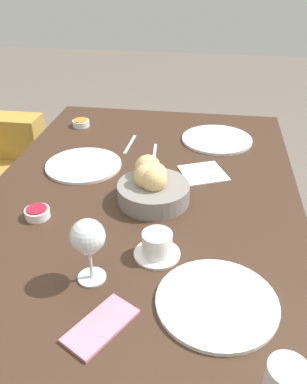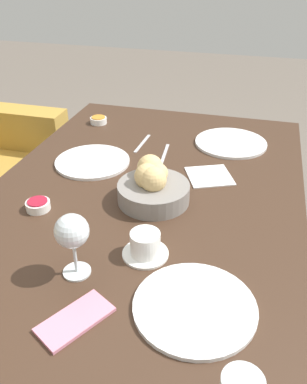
% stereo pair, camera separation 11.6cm
% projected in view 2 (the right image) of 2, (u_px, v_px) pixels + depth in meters
% --- Properties ---
extents(ground_plane, '(10.00, 10.00, 0.00)m').
position_uv_depth(ground_plane, '(144.00, 352.00, 1.57)').
color(ground_plane, '#6B6056').
extents(dining_table, '(1.45, 0.94, 0.71)m').
position_uv_depth(dining_table, '(141.00, 221.00, 1.24)').
color(dining_table, '#3D281C').
rests_on(dining_table, ground_plane).
extents(bread_basket, '(0.21, 0.21, 0.12)m').
position_uv_depth(bread_basket, '(153.00, 186.00, 1.16)').
color(bread_basket, gray).
rests_on(bread_basket, dining_table).
extents(plate_near_left, '(0.26, 0.26, 0.01)m').
position_uv_depth(plate_near_left, '(195.00, 307.00, 0.83)').
color(plate_near_left, white).
rests_on(plate_near_left, dining_table).
extents(plate_near_right, '(0.26, 0.26, 0.01)m').
position_uv_depth(plate_near_right, '(231.00, 143.00, 1.51)').
color(plate_near_right, white).
rests_on(plate_near_right, dining_table).
extents(plate_far_center, '(0.25, 0.25, 0.01)m').
position_uv_depth(plate_far_center, '(93.00, 161.00, 1.38)').
color(plate_far_center, white).
rests_on(plate_far_center, dining_table).
extents(wine_glass, '(0.08, 0.08, 0.16)m').
position_uv_depth(wine_glass, '(72.00, 233.00, 0.87)').
color(wine_glass, silver).
rests_on(wine_glass, dining_table).
extents(coffee_cup, '(0.11, 0.11, 0.06)m').
position_uv_depth(coffee_cup, '(145.00, 245.00, 0.96)').
color(coffee_cup, white).
rests_on(coffee_cup, dining_table).
extents(jam_bowl_berry, '(0.07, 0.07, 0.03)m').
position_uv_depth(jam_bowl_berry, '(38.00, 205.00, 1.14)').
color(jam_bowl_berry, white).
rests_on(jam_bowl_berry, dining_table).
extents(jam_bowl_honey, '(0.07, 0.07, 0.03)m').
position_uv_depth(jam_bowl_honey, '(99.00, 120.00, 1.68)').
color(jam_bowl_honey, white).
rests_on(jam_bowl_honey, dining_table).
extents(fork_silver, '(0.16, 0.03, 0.00)m').
position_uv_depth(fork_silver, '(165.00, 154.00, 1.44)').
color(fork_silver, '#B7B7BC').
rests_on(fork_silver, dining_table).
extents(knife_silver, '(0.16, 0.02, 0.00)m').
position_uv_depth(knife_silver, '(142.00, 143.00, 1.51)').
color(knife_silver, '#B7B7BC').
rests_on(knife_silver, dining_table).
extents(napkin, '(0.18, 0.18, 0.00)m').
position_uv_depth(napkin, '(209.00, 176.00, 1.30)').
color(napkin, white).
rests_on(napkin, dining_table).
extents(cell_phone, '(0.17, 0.14, 0.01)m').
position_uv_depth(cell_phone, '(75.00, 320.00, 0.80)').
color(cell_phone, pink).
rests_on(cell_phone, dining_table).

